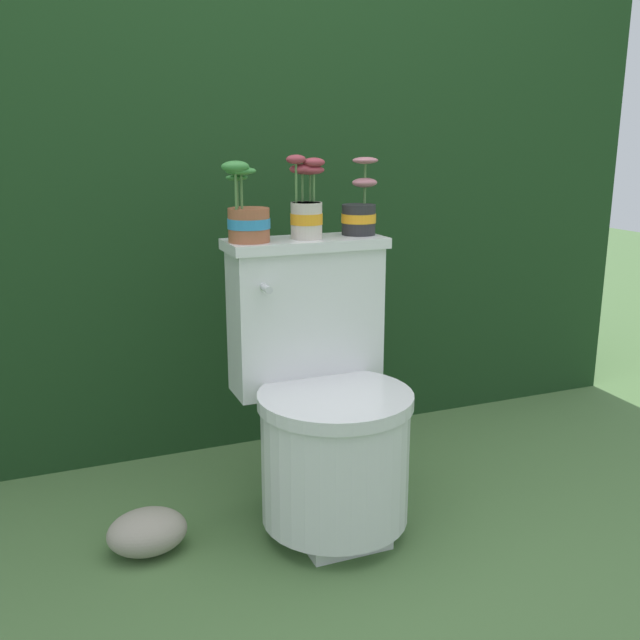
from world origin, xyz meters
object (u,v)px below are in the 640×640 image
(toilet, at_px, (325,411))
(garden_stone, at_px, (147,532))
(potted_plant_middle, at_px, (360,212))
(potted_plant_midleft, at_px, (306,206))
(potted_plant_left, at_px, (247,216))

(toilet, distance_m, garden_stone, 0.58)
(potted_plant_middle, bearing_deg, toilet, -136.50)
(garden_stone, bearing_deg, potted_plant_midleft, 13.06)
(potted_plant_left, bearing_deg, potted_plant_midleft, 1.82)
(potted_plant_midleft, height_order, potted_plant_middle, potted_plant_midleft)
(potted_plant_midleft, bearing_deg, potted_plant_middle, 7.34)
(toilet, bearing_deg, potted_plant_left, 140.89)
(potted_plant_left, xyz_separation_m, garden_stone, (-0.34, -0.11, -0.82))
(toilet, xyz_separation_m, potted_plant_left, (-0.17, 0.14, 0.54))
(potted_plant_left, height_order, potted_plant_middle, potted_plant_middle)
(garden_stone, bearing_deg, toilet, -3.14)
(toilet, distance_m, potted_plant_middle, 0.59)
(toilet, bearing_deg, potted_plant_midleft, 89.28)
(potted_plant_middle, height_order, garden_stone, potted_plant_middle)
(garden_stone, bearing_deg, potted_plant_middle, 11.61)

